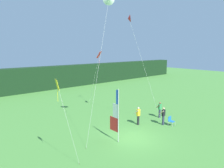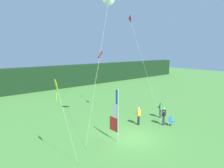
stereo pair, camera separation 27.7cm
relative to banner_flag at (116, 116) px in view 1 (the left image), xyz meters
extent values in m
plane|color=#478438|center=(1.47, -0.55, -2.07)|extent=(120.00, 120.00, 0.00)
cube|color=black|center=(1.47, 24.22, 0.03)|extent=(80.00, 2.40, 4.20)
cylinder|color=#B7B7BC|center=(0.00, -0.29, 0.09)|extent=(0.06, 0.06, 4.32)
cube|color=red|center=(0.00, 0.22, -0.72)|extent=(0.02, 0.97, 1.15)
cube|color=white|center=(0.00, 0.04, 0.44)|extent=(0.02, 0.60, 1.15)
cube|color=blue|center=(0.00, -0.15, 1.59)|extent=(0.02, 0.23, 1.15)
cylinder|color=#2D334C|center=(5.85, -0.47, -1.61)|extent=(0.22, 0.22, 0.92)
cube|color=black|center=(5.85, -0.47, -0.84)|extent=(0.36, 0.20, 0.62)
sphere|color=tan|center=(5.85, -0.47, -0.42)|extent=(0.20, 0.20, 0.20)
cylinder|color=tan|center=(5.62, -0.41, -0.76)|extent=(0.09, 0.48, 0.42)
cylinder|color=tan|center=(6.08, -0.47, -0.86)|extent=(0.09, 0.14, 0.56)
cylinder|color=#2D334C|center=(7.38, 1.05, -1.60)|extent=(0.22, 0.22, 0.94)
cube|color=#2D8E4C|center=(7.38, 1.05, -0.85)|extent=(0.36, 0.20, 0.56)
sphere|color=brown|center=(7.38, 1.05, -0.45)|extent=(0.20, 0.20, 0.20)
cylinder|color=brown|center=(7.15, 1.11, -0.80)|extent=(0.09, 0.48, 0.42)
cylinder|color=brown|center=(7.61, 1.05, -0.90)|extent=(0.09, 0.14, 0.56)
cylinder|color=black|center=(4.05, 1.18, -1.61)|extent=(0.22, 0.22, 0.92)
cube|color=yellow|center=(4.05, 1.18, -0.84)|extent=(0.36, 0.20, 0.64)
sphere|color=beige|center=(4.05, 1.18, -0.40)|extent=(0.20, 0.20, 0.20)
cylinder|color=beige|center=(3.82, 1.24, -0.74)|extent=(0.09, 0.48, 0.42)
cylinder|color=beige|center=(4.28, 1.18, -0.84)|extent=(0.09, 0.14, 0.56)
cylinder|color=#BCBCC1|center=(6.04, -1.39, -1.86)|extent=(0.03, 0.03, 0.42)
cylinder|color=#BCBCC1|center=(6.52, -1.39, -1.86)|extent=(0.03, 0.03, 0.42)
cylinder|color=#BCBCC1|center=(6.04, -0.91, -1.86)|extent=(0.03, 0.03, 0.42)
cylinder|color=#BCBCC1|center=(6.52, -0.91, -1.86)|extent=(0.03, 0.03, 0.42)
cube|color=#1E66B2|center=(6.28, -1.15, -1.64)|extent=(0.48, 0.48, 0.03)
cube|color=#1E66B2|center=(6.28, -0.91, -1.40)|extent=(0.48, 0.03, 0.44)
cylinder|color=brown|center=(-4.07, -0.99, -2.03)|extent=(0.03, 0.03, 0.08)
cylinder|color=silver|center=(-4.54, -0.63, 0.54)|extent=(0.96, 0.72, 5.23)
cube|color=yellow|center=(-5.01, -0.28, 3.16)|extent=(0.26, 0.49, 0.65)
cylinder|color=yellow|center=(-5.01, -0.28, 2.48)|extent=(0.02, 0.02, 0.70)
cylinder|color=brown|center=(4.96, 10.79, -2.03)|extent=(0.03, 0.03, 0.08)
cylinder|color=silver|center=(5.36, 10.16, 1.23)|extent=(0.80, 1.28, 6.61)
cube|color=red|center=(5.75, 9.53, 4.54)|extent=(0.88, 0.83, 0.85)
cylinder|color=red|center=(5.75, 9.53, 3.69)|extent=(0.02, 0.02, 0.70)
cylinder|color=brown|center=(-2.57, 0.48, -2.03)|extent=(0.03, 0.03, 0.08)
cylinder|color=silver|center=(-1.10, 0.85, 3.52)|extent=(2.95, 0.77, 11.19)
cylinder|color=brown|center=(6.51, 0.24, -2.03)|extent=(0.03, 0.03, 0.08)
cylinder|color=silver|center=(5.29, 1.43, 3.03)|extent=(2.46, 2.40, 10.21)
cone|color=red|center=(4.07, 2.63, 8.14)|extent=(0.71, 0.73, 0.72)
camera|label=1|loc=(-10.43, -11.40, 5.25)|focal=32.58mm
camera|label=2|loc=(-10.22, -11.58, 5.25)|focal=32.58mm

